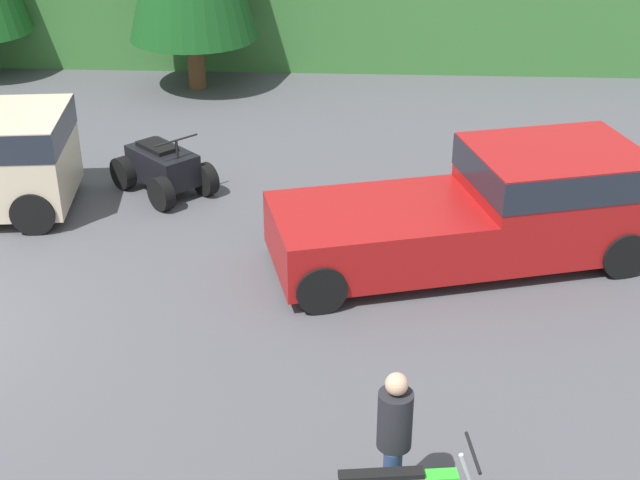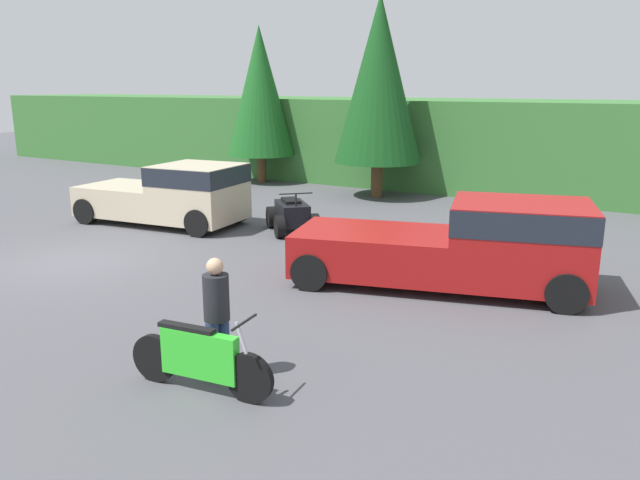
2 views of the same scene
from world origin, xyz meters
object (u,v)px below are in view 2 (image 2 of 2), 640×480
Objects in this scene: pickup_truck_second at (175,193)px; pickup_truck_red at (468,243)px; rider_person at (217,314)px; quad_atv at (292,215)px; dirt_bike at (200,359)px.

pickup_truck_red is at bearing -15.12° from pickup_truck_second.
pickup_truck_second is at bearing 145.14° from rider_person.
quad_atv is at bearing 125.11° from rider_person.
pickup_truck_second is 10.76m from dirt_bike.
pickup_truck_red reaches higher than dirt_bike.
rider_person reaches higher than quad_atv.
dirt_bike is 0.67m from rider_person.
rider_person reaches higher than dirt_bike.
pickup_truck_red and pickup_truck_second have the same top height.
rider_person is at bearing -18.46° from quad_atv.
pickup_truck_second is 2.98× the size of rider_person.
pickup_truck_red is at bearing 67.77° from dirt_bike.
pickup_truck_red reaches higher than quad_atv.
quad_atv is at bearing 108.85° from dirt_bike.
rider_person is (-1.70, -5.75, -0.00)m from pickup_truck_red.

